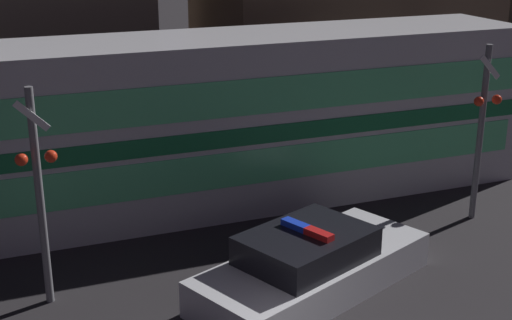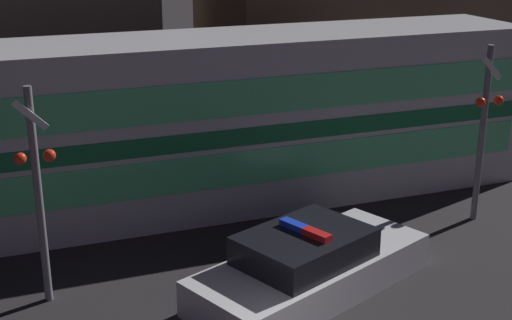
{
  "view_description": "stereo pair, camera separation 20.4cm",
  "coord_description": "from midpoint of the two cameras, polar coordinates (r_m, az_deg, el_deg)",
  "views": [
    {
      "loc": [
        -4.48,
        -7.13,
        6.66
      ],
      "look_at": [
        0.72,
        6.14,
        1.84
      ],
      "focal_mm": 50.0,
      "sensor_mm": 36.0,
      "label": 1
    },
    {
      "loc": [
        -4.29,
        -7.2,
        6.66
      ],
      "look_at": [
        0.72,
        6.14,
        1.84
      ],
      "focal_mm": 50.0,
      "sensor_mm": 36.0,
      "label": 2
    }
  ],
  "objects": [
    {
      "name": "train",
      "position": [
        17.16,
        -3.15,
        3.06
      ],
      "size": [
        16.13,
        2.91,
        4.1
      ],
      "color": "silver",
      "rests_on": "ground_plane"
    },
    {
      "name": "police_car",
      "position": [
        13.51,
        4.74,
        -8.5
      ],
      "size": [
        5.23,
        3.64,
        1.36
      ],
      "rotation": [
        0.0,
        0.0,
        0.4
      ],
      "color": "silver",
      "rests_on": "ground_plane"
    },
    {
      "name": "crossing_signal_near",
      "position": [
        16.85,
        18.08,
        2.53
      ],
      "size": [
        0.71,
        0.32,
        4.09
      ],
      "color": "slate",
      "rests_on": "ground_plane"
    },
    {
      "name": "crossing_signal_far",
      "position": [
        12.99,
        -16.63,
        -2.18
      ],
      "size": [
        0.71,
        0.32,
        4.03
      ],
      "color": "slate",
      "rests_on": "ground_plane"
    }
  ]
}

